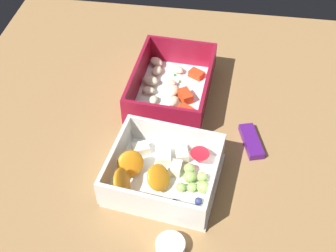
{
  "coord_description": "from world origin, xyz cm",
  "views": [
    {
      "loc": [
        48.96,
        6.37,
        56.96
      ],
      "look_at": [
        -1.13,
        -0.94,
        4.0
      ],
      "focal_mm": 47.87,
      "sensor_mm": 36.0,
      "label": 1
    }
  ],
  "objects_px": {
    "fruit_bowl": "(163,172)",
    "pasta_container": "(171,88)",
    "candy_bar": "(251,141)",
    "paper_cup_liner": "(170,246)"
  },
  "relations": [
    {
      "from": "candy_bar",
      "to": "paper_cup_liner",
      "type": "relative_size",
      "value": 1.76
    },
    {
      "from": "fruit_bowl",
      "to": "pasta_container",
      "type": "bearing_deg",
      "value": -175.78
    },
    {
      "from": "candy_bar",
      "to": "paper_cup_liner",
      "type": "bearing_deg",
      "value": -26.71
    },
    {
      "from": "pasta_container",
      "to": "fruit_bowl",
      "type": "relative_size",
      "value": 1.12
    },
    {
      "from": "candy_bar",
      "to": "fruit_bowl",
      "type": "bearing_deg",
      "value": -54.66
    },
    {
      "from": "pasta_container",
      "to": "paper_cup_liner",
      "type": "distance_m",
      "value": 0.31
    },
    {
      "from": "pasta_container",
      "to": "paper_cup_liner",
      "type": "bearing_deg",
      "value": 11.55
    },
    {
      "from": "candy_bar",
      "to": "paper_cup_liner",
      "type": "distance_m",
      "value": 0.23
    },
    {
      "from": "fruit_bowl",
      "to": "candy_bar",
      "type": "xyz_separation_m",
      "value": [
        -0.09,
        0.13,
        -0.01
      ]
    },
    {
      "from": "candy_bar",
      "to": "paper_cup_liner",
      "type": "height_order",
      "value": "paper_cup_liner"
    }
  ]
}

